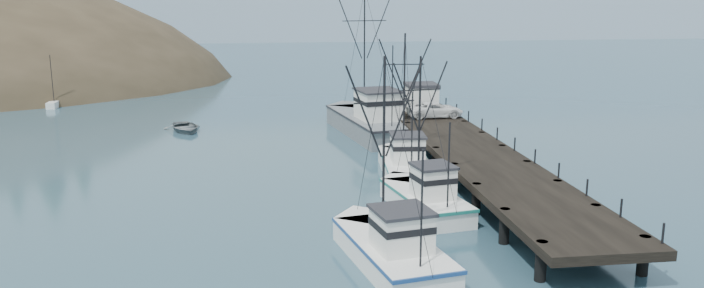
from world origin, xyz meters
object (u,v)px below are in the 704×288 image
object	(u,v)px
trawler_far	(405,163)
work_vessel	(370,121)
pier_shed	(421,97)
pickup_truck	(435,110)
motorboat	(185,131)
trawler_mid	(390,247)
pier	(469,150)
trawler_near	(423,198)

from	to	relation	value
trawler_far	work_vessel	world-z (taller)	work_vessel
work_vessel	pier_shed	distance (m)	5.50
pier_shed	trawler_far	bearing A→B (deg)	-107.59
work_vessel	pickup_truck	xyz separation A→B (m)	(5.66, -3.02, 1.49)
pickup_truck	trawler_far	bearing A→B (deg)	153.48
motorboat	work_vessel	bearing A→B (deg)	-28.34
trawler_mid	pickup_truck	xyz separation A→B (m)	(9.72, 28.90, 1.91)
trawler_far	pier	bearing A→B (deg)	-2.96
pier_shed	pickup_truck	size ratio (longest dim) A/B	0.62
trawler_near	pier_shed	distance (m)	24.68
trawler_near	motorboat	bearing A→B (deg)	122.47
pier_shed	motorboat	distance (m)	23.41
trawler_far	pickup_truck	world-z (taller)	trawler_far
trawler_near	work_vessel	size ratio (longest dim) A/B	0.58
trawler_near	pickup_truck	xyz separation A→B (m)	(6.05, 20.90, 1.90)
trawler_near	motorboat	world-z (taller)	trawler_near
trawler_far	pickup_truck	bearing A→B (deg)	65.77
trawler_far	work_vessel	xyz separation A→B (m)	(-0.30, 14.93, 0.41)
trawler_mid	pickup_truck	distance (m)	30.55
trawler_far	pickup_truck	size ratio (longest dim) A/B	2.08
work_vessel	pickup_truck	world-z (taller)	work_vessel
pickup_truck	pier_shed	bearing A→B (deg)	9.31
trawler_near	pier_shed	size ratio (longest dim) A/B	3.12
pier	pickup_truck	size ratio (longest dim) A/B	8.46
pier	trawler_far	xyz separation A→B (m)	(-4.92, 0.25, -0.87)
pier	motorboat	distance (m)	29.75
trawler_near	pier_shed	xyz separation A→B (m)	(5.43, 23.94, 2.60)
trawler_near	trawler_mid	bearing A→B (deg)	-114.64
pier_shed	pickup_truck	bearing A→B (deg)	-78.41
work_vessel	trawler_mid	bearing A→B (deg)	-97.23
trawler_mid	work_vessel	bearing A→B (deg)	82.77
trawler_near	work_vessel	distance (m)	23.93
pier	trawler_far	world-z (taller)	trawler_far
pier	trawler_far	size ratio (longest dim) A/B	4.07
work_vessel	pickup_truck	bearing A→B (deg)	-28.09
pier	pier_shed	xyz separation A→B (m)	(-0.19, 15.19, 1.73)
work_vessel	pickup_truck	distance (m)	6.59
trawler_mid	pier_shed	bearing A→B (deg)	74.10
pier_shed	pickup_truck	xyz separation A→B (m)	(0.62, -3.03, -0.70)
pickup_truck	motorboat	size ratio (longest dim) A/B	1.01
pier	trawler_mid	size ratio (longest dim) A/B	4.05
pickup_truck	trawler_mid	bearing A→B (deg)	159.13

